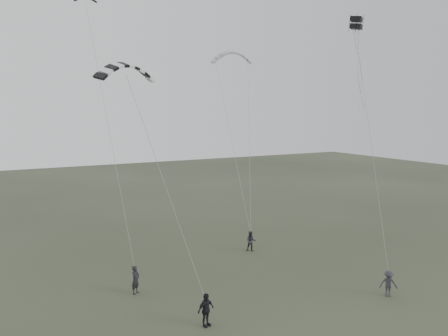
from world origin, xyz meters
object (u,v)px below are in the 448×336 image
flyer_far (389,284)px  kite_striped (126,65)px  kite_box (356,23)px  flyer_left (136,280)px  flyer_center (206,310)px  kite_pale_large (232,52)px  flyer_right (251,241)px

flyer_far → kite_striped: size_ratio=0.48×
kite_box → flyer_left: bearing=129.7°
flyer_left → flyer_center: size_ratio=0.99×
flyer_left → kite_pale_large: bearing=-0.8°
flyer_center → kite_pale_large: 23.79m
flyer_center → flyer_right: bearing=31.0°
flyer_center → kite_striped: size_ratio=0.53×
flyer_right → flyer_far: bearing=-46.8°
flyer_left → flyer_center: flyer_center is taller
flyer_left → flyer_right: bearing=-20.7°
flyer_center → kite_striped: 13.41m
flyer_right → kite_pale_large: bearing=103.9°
flyer_far → kite_box: (0.35, 3.75, 15.60)m
flyer_left → flyer_right: (10.36, 3.50, -0.06)m
kite_pale_large → kite_striped: kite_pale_large is taller
kite_pale_large → kite_box: 13.50m
flyer_left → kite_box: kite_box is taller
flyer_right → kite_box: (3.03, -7.31, 15.59)m
flyer_center → kite_striped: (-2.58, 4.20, 12.47)m
kite_striped → flyer_far: bearing=-38.4°
flyer_far → kite_pale_large: kite_pale_large is taller
kite_striped → flyer_center: bearing=-72.8°
flyer_far → flyer_center: bearing=-151.9°
flyer_center → kite_pale_large: size_ratio=0.48×
flyer_far → kite_striped: 19.55m
kite_pale_large → kite_striped: (-12.71, -11.07, -2.71)m
flyer_far → kite_pale_large: (-0.97, 17.18, 15.27)m
flyer_left → kite_striped: 12.58m
kite_striped → kite_box: size_ratio=4.54×
flyer_center → kite_pale_large: bearing=40.1°
flyer_center → kite_striped: bearing=105.2°
flyer_right → kite_pale_large: size_ratio=0.44×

